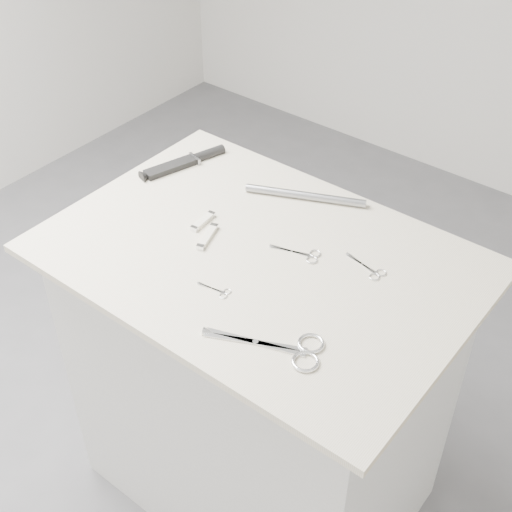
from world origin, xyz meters
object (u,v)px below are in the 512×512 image
Objects in this scene: sheathed_knife at (188,161)px; pocket_knife_a at (203,221)px; embroidery_scissors_b at (371,270)px; large_shears at (289,349)px; pocket_knife_b at (208,236)px; embroidery_scissors_a at (304,254)px; tiny_scissors at (218,291)px; plinth at (259,386)px; metal_rail at (305,196)px.

sheathed_knife reaches higher than pocket_knife_a.
sheathed_knife is (-0.63, 0.08, 0.01)m from embroidery_scissors_b.
large_shears is 0.31m from embroidery_scissors_b.
embroidery_scissors_b is at bearing -87.89° from pocket_knife_b.
embroidery_scissors_a and tiny_scissors have the same top height.
plinth is 0.50m from tiny_scissors.
embroidery_scissors_b is (0.15, 0.05, -0.00)m from embroidery_scissors_a.
embroidery_scissors_b is 0.35× the size of metal_rail.
pocket_knife_b is at bearing -133.64° from pocket_knife_a.
embroidery_scissors_a is at bearing 37.35° from plinth.
tiny_scissors is (-0.08, -0.22, -0.00)m from embroidery_scissors_a.
pocket_knife_b is (0.26, -0.22, -0.00)m from sheathed_knife.
sheathed_knife is (-0.48, 0.13, 0.01)m from embroidery_scissors_a.
metal_rail reaches higher than plinth.
plinth is 0.48m from embroidery_scissors_a.
pocket_knife_a is 0.27× the size of metal_rail.
sheathed_knife is at bearing 44.92° from pocket_knife_a.
large_shears reaches higher than embroidery_scissors_a.
large_shears is at bearing -76.96° from embroidery_scissors_a.
embroidery_scissors_a is at bearing -83.80° from pocket_knife_a.
sheathed_knife is 0.78× the size of metal_rail.
tiny_scissors reaches higher than plinth.
embroidery_scissors_a is at bearing -85.80° from pocket_knife_b.
sheathed_knife is 0.36m from metal_rail.
large_shears is at bearing -58.26° from metal_rail.
embroidery_scissors_b is at bearing 40.54° from tiny_scissors.
pocket_knife_a is (-0.42, -0.10, 0.00)m from embroidery_scissors_b.
metal_rail reaches higher than pocket_knife_a.
large_shears is 0.23m from tiny_scissors.
tiny_scissors is at bearing -136.10° from pocket_knife_a.
pocket_knife_a is (-0.27, -0.05, 0.00)m from embroidery_scissors_a.
metal_rail is at bearing 100.60° from plinth.
pocket_knife_a reaches higher than embroidery_scissors_b.
sheathed_knife is at bearing 154.50° from plinth.
large_shears is 2.94× the size of pocket_knife_a.
large_shears is 0.53m from metal_rail.
metal_rail is at bearing 107.99° from embroidery_scissors_a.
plinth is 0.65m from sheathed_knife.
metal_rail is at bearing -36.29° from pocket_knife_b.
embroidery_scissors_a is 1.22× the size of pocket_knife_b.
embroidery_scissors_a is 0.39× the size of metal_rail.
tiny_scissors is 0.26× the size of metal_rail.
embroidery_scissors_b is at bearing -26.49° from metal_rail.
large_shears reaches higher than plinth.
sheathed_knife is at bearing 148.60° from embroidery_scissors_a.
pocket_knife_a is 0.83× the size of pocket_knife_b.
pocket_knife_b is (-0.37, 0.17, 0.00)m from large_shears.
tiny_scissors is 0.41m from metal_rail.
embroidery_scissors_b is 1.33× the size of pocket_knife_a.
tiny_scissors is (-0.23, -0.27, -0.00)m from embroidery_scissors_b.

